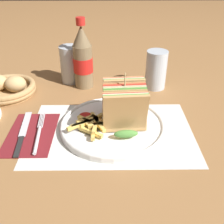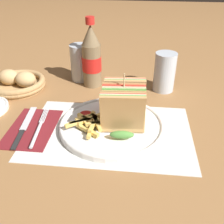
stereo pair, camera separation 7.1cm
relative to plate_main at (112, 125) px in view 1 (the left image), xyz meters
The scene contains 13 objects.
ground_plane 0.03m from the plate_main, 85.89° to the left, with size 4.00×4.00×0.00m, color olive.
placemat 0.02m from the plate_main, 99.90° to the right, with size 0.43×0.28×0.00m.
plate_main is the anchor object (origin of this frame).
club_sandwich 0.07m from the plate_main, 10.52° to the left, with size 0.11×0.17×0.15m.
fries_pile 0.06m from the plate_main, 158.74° to the right, with size 0.11×0.12×0.02m.
ketchup_blob 0.08m from the plate_main, 162.84° to the left, with size 0.04×0.03×0.01m.
napkin 0.22m from the plate_main, behind, with size 0.12×0.19×0.00m.
fork 0.20m from the plate_main, 167.97° to the right, with size 0.03×0.18×0.01m.
knife 0.24m from the plate_main, behind, with size 0.03×0.20×0.00m.
coke_bottle_near 0.29m from the plate_main, 110.20° to the left, with size 0.07×0.07×0.24m.
glass_near 0.29m from the plate_main, 58.34° to the left, with size 0.07×0.07×0.13m.
glass_far 0.34m from the plate_main, 115.80° to the left, with size 0.07×0.07×0.13m.
bread_basket 0.40m from the plate_main, 149.63° to the left, with size 0.19×0.19×0.06m.
Camera 1 is at (-0.01, -0.61, 0.42)m, focal length 42.00 mm.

